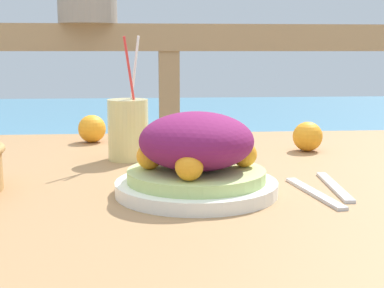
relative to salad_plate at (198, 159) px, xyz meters
name	(u,v)px	position (x,y,z in m)	size (l,w,h in m)	color
patio_table	(190,219)	(0.00, 0.13, -0.14)	(1.28, 0.99, 0.74)	#997047
railing_fence	(169,101)	(0.00, 1.05, -0.01)	(2.80, 0.08, 1.05)	#937551
sea_backdrop	(158,144)	(0.00, 3.55, -0.59)	(12.00, 4.00, 0.41)	teal
salad_plate	(198,159)	(0.00, 0.00, 0.00)	(0.25, 0.25, 0.13)	white
drink_glass	(128,129)	(-0.12, 0.27, 0.01)	(0.08, 0.08, 0.25)	#DBCC7F
fork	(314,193)	(0.18, -0.02, -0.05)	(0.04, 0.18, 0.00)	silver
knife	(334,186)	(0.22, 0.01, -0.05)	(0.03, 0.18, 0.00)	silver
orange_near_basket	(308,136)	(0.27, 0.33, -0.02)	(0.06, 0.06, 0.06)	orange
orange_near_glass	(92,129)	(-0.21, 0.49, -0.02)	(0.07, 0.07, 0.07)	orange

